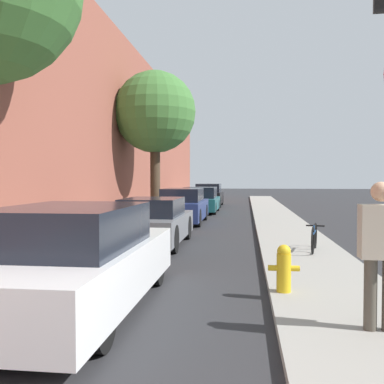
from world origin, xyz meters
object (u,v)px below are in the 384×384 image
(parked_car_grey, at_px, (154,222))
(parked_car_teal, at_px, (201,201))
(parked_car_navy, at_px, (183,207))
(parked_car_black, at_px, (209,195))
(pedestrian, at_px, (380,247))
(parked_car_white, at_px, (75,261))
(street_tree_far, at_px, (155,113))
(bicycle, at_px, (314,237))
(fire_hydrant, at_px, (284,268))

(parked_car_grey, distance_m, parked_car_teal, 11.40)
(parked_car_navy, relative_size, parked_car_black, 0.99)
(parked_car_black, height_order, pedestrian, pedestrian)
(parked_car_black, bearing_deg, parked_car_white, -89.92)
(parked_car_white, relative_size, street_tree_far, 0.73)
(parked_car_white, bearing_deg, street_tree_far, 96.98)
(street_tree_far, bearing_deg, bicycle, -55.84)
(bicycle, bearing_deg, parked_car_grey, 176.91)
(bicycle, bearing_deg, pedestrian, -78.68)
(parked_car_navy, relative_size, parked_car_teal, 1.03)
(parked_car_white, distance_m, street_tree_far, 13.62)
(parked_car_navy, xyz_separation_m, fire_hydrant, (3.12, -10.83, -0.19))
(parked_car_navy, relative_size, street_tree_far, 0.68)
(bicycle, bearing_deg, parked_car_black, 115.07)
(parked_car_navy, relative_size, pedestrian, 2.58)
(parked_car_grey, height_order, pedestrian, pedestrian)
(parked_car_teal, distance_m, fire_hydrant, 16.65)
(pedestrian, bearing_deg, parked_car_navy, -71.03)
(parked_car_navy, relative_size, bicycle, 2.91)
(parked_car_teal, bearing_deg, fire_hydrant, -79.72)
(parked_car_white, distance_m, bicycle, 6.18)
(parked_car_navy, distance_m, street_tree_far, 4.43)
(bicycle, bearing_deg, parked_car_navy, 133.15)
(parked_car_teal, bearing_deg, parked_car_black, 90.15)
(parked_car_grey, relative_size, parked_car_teal, 0.96)
(street_tree_far, bearing_deg, parked_car_grey, -78.39)
(parked_car_grey, distance_m, street_tree_far, 8.28)
(pedestrian, bearing_deg, fire_hydrant, -58.26)
(parked_car_white, bearing_deg, fire_hydrant, 16.35)
(parked_car_navy, height_order, parked_car_black, parked_car_black)
(parked_car_black, xyz_separation_m, fire_hydrant, (2.99, -21.77, -0.22))
(parked_car_navy, distance_m, fire_hydrant, 11.27)
(parked_car_black, bearing_deg, pedestrian, -80.46)
(fire_hydrant, relative_size, pedestrian, 0.43)
(parked_car_teal, bearing_deg, bicycle, -72.27)
(parked_car_white, xyz_separation_m, pedestrian, (3.89, -0.69, 0.38))
(parked_car_teal, height_order, street_tree_far, street_tree_far)
(parked_car_white, relative_size, pedestrian, 2.77)
(parked_car_teal, relative_size, fire_hydrant, 5.86)
(parked_car_teal, distance_m, street_tree_far, 6.14)
(parked_car_navy, bearing_deg, parked_car_teal, 88.52)
(pedestrian, bearing_deg, street_tree_far, -67.25)
(parked_car_navy, distance_m, bicycle, 8.13)
(parked_car_black, xyz_separation_m, street_tree_far, (-1.55, -9.72, 4.00))
(parked_car_navy, height_order, street_tree_far, street_tree_far)
(street_tree_far, bearing_deg, parked_car_white, -83.02)
(parked_car_teal, relative_size, parked_car_black, 0.96)
(parked_car_teal, height_order, pedestrian, pedestrian)
(parked_car_white, height_order, parked_car_grey, parked_car_white)
(street_tree_far, height_order, fire_hydrant, street_tree_far)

